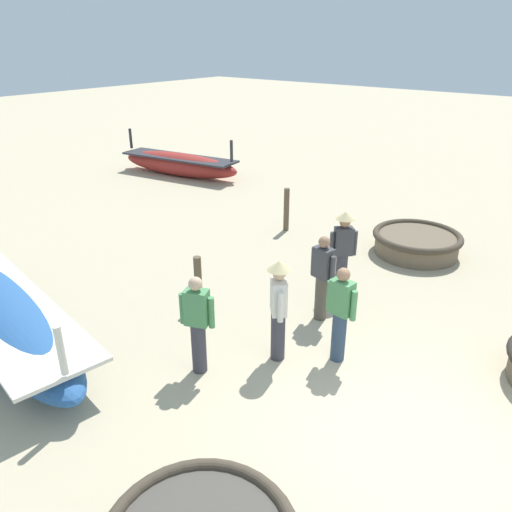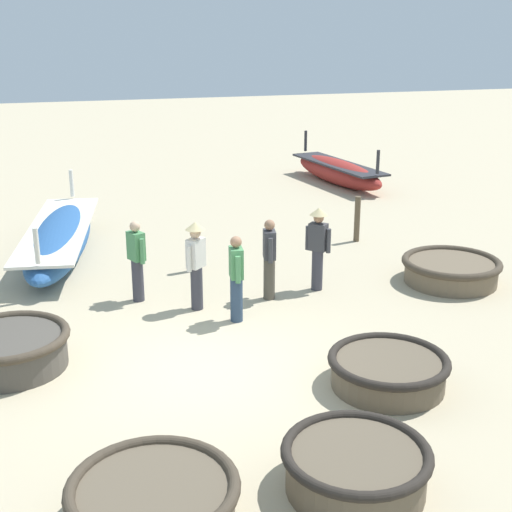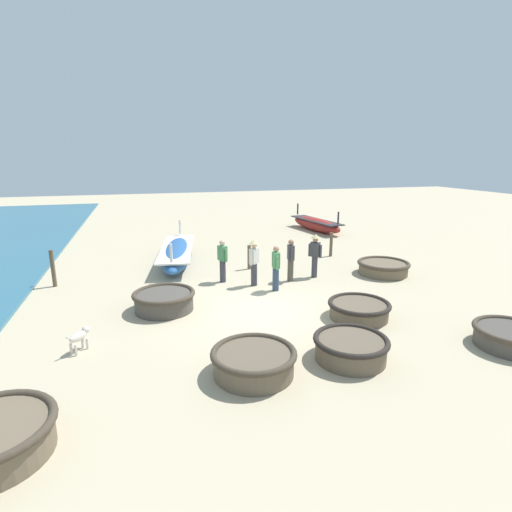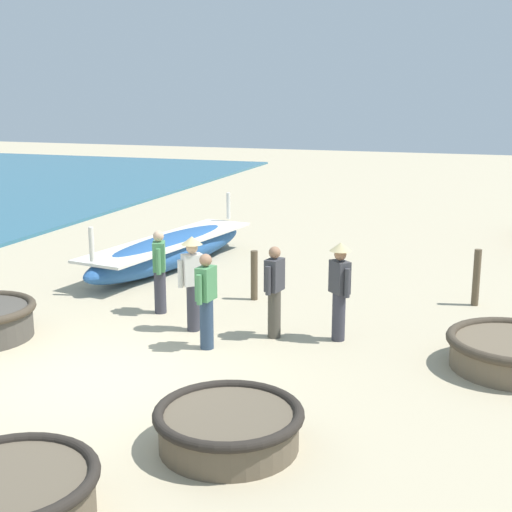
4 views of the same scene
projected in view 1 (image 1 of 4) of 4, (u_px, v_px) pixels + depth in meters
name	position (u px, v px, depth m)	size (l,w,h in m)	color
ground_plane	(410.00, 446.00, 6.16)	(80.00, 80.00, 0.00)	#BCAD8C
coracle_center	(417.00, 242.00, 11.40)	(2.00, 2.00, 0.51)	brown
long_boat_green_hull	(1.00, 313.00, 8.28)	(2.18, 6.07, 1.42)	#285693
long_boat_blue_hull	(179.00, 164.00, 17.62)	(1.75, 4.84, 1.45)	maroon
fisherman_standing_left	(279.00, 304.00, 7.43)	(0.41, 0.39, 1.67)	#383842
fisherman_by_coracle	(198.00, 323.00, 7.19)	(0.34, 0.49, 1.57)	#383842
fisherman_hauling	(322.00, 276.00, 8.57)	(0.28, 0.52, 1.57)	#4C473D
fisherman_crouching	(340.00, 312.00, 7.46)	(0.26, 0.53, 1.57)	#2D425B
fisherman_with_hat	(343.00, 248.00, 9.39)	(0.41, 0.40, 1.67)	#383842
mooring_post_mid_beach	(198.00, 282.00, 9.10)	(0.14, 0.14, 1.00)	brown
mooring_post_inland	(286.00, 210.00, 12.63)	(0.14, 0.14, 1.11)	brown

